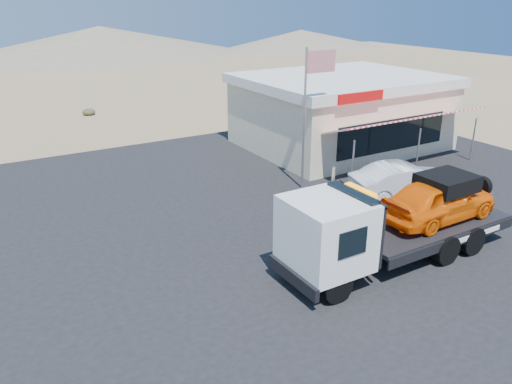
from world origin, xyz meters
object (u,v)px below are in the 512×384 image
Objects in this scene: flagpole at (309,103)px; white_sedan at (405,181)px; jerky_store at (341,111)px; tow_truck at (396,218)px.

white_sedan is at bearing -49.11° from flagpole.
jerky_store is 7.36m from flagpole.
tow_truck is 1.37× the size of flagpole.
tow_truck is at bearing -122.28° from jerky_store.
tow_truck is at bearing 145.70° from white_sedan.
jerky_store is (7.06, 11.18, 0.51)m from tow_truck.
white_sedan is (4.23, 3.55, -0.71)m from tow_truck.
flagpole reaches higher than tow_truck.
flagpole reaches higher than jerky_store.
jerky_store reaches higher than tow_truck.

